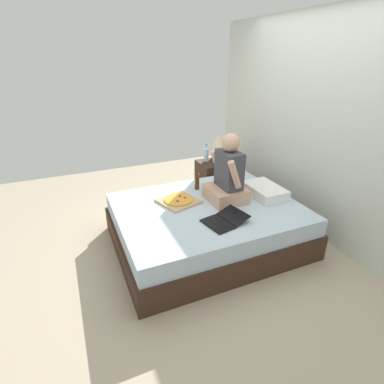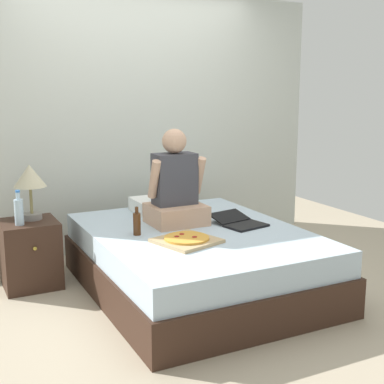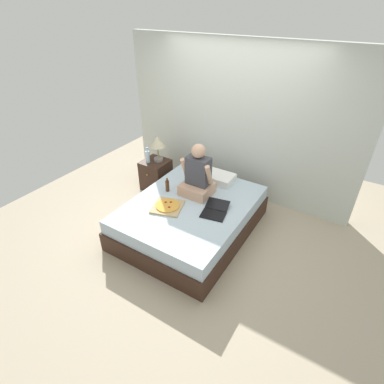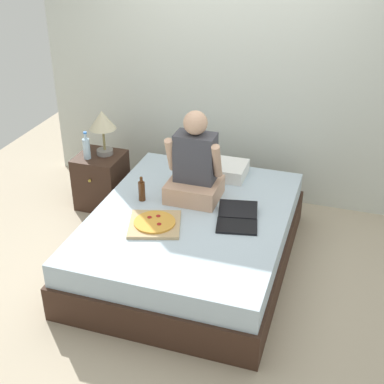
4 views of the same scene
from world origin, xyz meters
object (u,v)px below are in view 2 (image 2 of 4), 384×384
Objects in this scene: lamp_on_left_nightstand at (30,180)px; beer_bottle_on_bed at (137,223)px; person_seated at (175,189)px; laptop at (241,223)px; bed at (196,260)px; pizza_box at (187,240)px; water_bottle at (19,211)px; nightstand_left at (30,254)px.

lamp_on_left_nightstand is 2.05× the size of beer_bottle_on_bed.
person_seated is 0.49m from beer_bottle_on_bed.
laptop is at bearing -26.10° from lamp_on_left_nightstand.
bed is at bearing 177.12° from laptop.
pizza_box reaches higher than bed.
bed is 1.44m from water_bottle.
beer_bottle_on_bed is at bearing 173.27° from laptop.
beer_bottle_on_bed is (0.66, -0.65, -0.29)m from lamp_on_left_nightstand.
laptop is at bearing -20.25° from water_bottle.
lamp_on_left_nightstand reaches higher than pizza_box.
bed is 9.34× the size of beer_bottle_on_bed.
beer_bottle_on_bed is (-0.41, -0.19, -0.20)m from person_seated.
nightstand_left is 1.36m from pizza_box.
nightstand_left is 2.47× the size of beer_bottle_on_bed.
nightstand_left is (-1.17, 0.68, 0.03)m from bed.
person_seated reaches higher than pizza_box.
laptop is 0.94× the size of pizza_box.
bed is 4.38× the size of laptop.
person_seated is (1.07, -0.45, -0.09)m from lamp_on_left_nightstand.
water_bottle is (-0.12, -0.14, -0.22)m from lamp_on_left_nightstand.
water_bottle is 0.93m from beer_bottle_on_bed.
beer_bottle_on_bed is (-0.86, 0.10, 0.07)m from laptop.
lamp_on_left_nightstand is at bearing 49.40° from water_bottle.
nightstand_left is at bearing 48.35° from water_bottle.
person_seated is 3.55× the size of beer_bottle_on_bed.
person_seated is at bearing 24.89° from beer_bottle_on_bed.
beer_bottle_on_bed is (-0.25, 0.35, 0.07)m from pizza_box.
laptop is (1.56, -0.70, 0.24)m from nightstand_left.
water_bottle is 1.76m from laptop.
pizza_box is (-0.61, -0.24, -0.00)m from laptop.
water_bottle is 0.35× the size of person_seated.
water_bottle reaches higher than bed.
pizza_box is at bearing -47.31° from lamp_on_left_nightstand.
bed is at bearing -9.97° from beer_bottle_on_bed.
bed is 0.60m from person_seated.
water_bottle is 0.59× the size of laptop.
person_seated reaches higher than lamp_on_left_nightstand.
lamp_on_left_nightstand is at bearing 132.69° from pizza_box.
water_bottle is at bearing -131.65° from nightstand_left.
beer_bottle_on_bed is at bearing -155.11° from person_seated.
beer_bottle_on_bed is at bearing -44.23° from lamp_on_left_nightstand.
water_bottle is at bearing 165.27° from person_seated.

